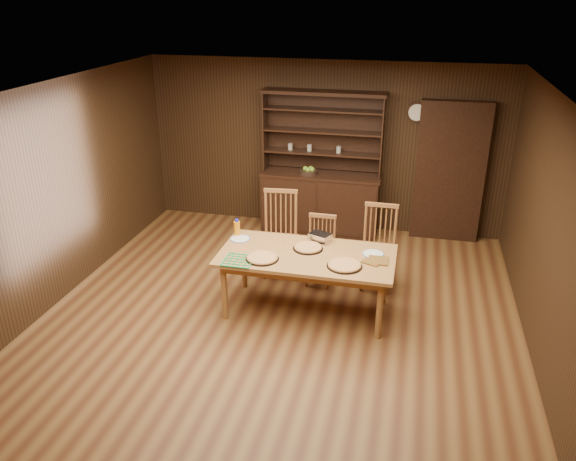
% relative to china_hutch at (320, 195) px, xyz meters
% --- Properties ---
extents(floor, '(6.00, 6.00, 0.00)m').
position_rel_china_hutch_xyz_m(floor, '(0.00, -2.75, -0.60)').
color(floor, brown).
rests_on(floor, ground).
extents(room_shell, '(6.00, 6.00, 6.00)m').
position_rel_china_hutch_xyz_m(room_shell, '(0.00, -2.75, 0.98)').
color(room_shell, beige).
rests_on(room_shell, floor).
extents(china_hutch, '(1.84, 0.52, 2.17)m').
position_rel_china_hutch_xyz_m(china_hutch, '(0.00, 0.00, 0.00)').
color(china_hutch, black).
rests_on(china_hutch, floor).
extents(doorway, '(1.00, 0.18, 2.10)m').
position_rel_china_hutch_xyz_m(doorway, '(1.90, 0.15, 0.45)').
color(doorway, black).
rests_on(doorway, floor).
extents(wall_clock, '(0.30, 0.05, 0.30)m').
position_rel_china_hutch_xyz_m(wall_clock, '(1.35, 0.20, 1.30)').
color(wall_clock, black).
rests_on(wall_clock, room_shell).
extents(dining_table, '(2.01, 1.01, 0.75)m').
position_rel_china_hutch_xyz_m(dining_table, '(0.27, -2.43, 0.08)').
color(dining_table, '#B1753D').
rests_on(dining_table, floor).
extents(chair_left, '(0.51, 0.49, 1.14)m').
position_rel_china_hutch_xyz_m(chair_left, '(-0.28, -1.51, 0.01)').
color(chair_left, '#9D6535').
rests_on(chair_left, floor).
extents(chair_center, '(0.38, 0.36, 0.91)m').
position_rel_china_hutch_xyz_m(chair_center, '(0.30, -1.66, -0.12)').
color(chair_center, '#9D6535').
rests_on(chair_center, floor).
extents(chair_right, '(0.45, 0.43, 1.08)m').
position_rel_china_hutch_xyz_m(chair_right, '(1.03, -1.57, -0.02)').
color(chair_right, '#9D6535').
rests_on(chair_right, floor).
extents(pizza_left, '(0.38, 0.38, 0.04)m').
position_rel_china_hutch_xyz_m(pizza_left, '(-0.19, -2.68, 0.17)').
color(pizza_left, black).
rests_on(pizza_left, dining_table).
extents(pizza_right, '(0.39, 0.39, 0.04)m').
position_rel_china_hutch_xyz_m(pizza_right, '(0.73, -2.65, 0.17)').
color(pizza_right, black).
rests_on(pizza_right, dining_table).
extents(pizza_center, '(0.35, 0.35, 0.04)m').
position_rel_china_hutch_xyz_m(pizza_center, '(0.26, -2.30, 0.17)').
color(pizza_center, black).
rests_on(pizza_center, dining_table).
extents(cooling_rack, '(0.33, 0.33, 0.01)m').
position_rel_china_hutch_xyz_m(cooling_rack, '(-0.44, -2.78, 0.16)').
color(cooling_rack, '#0CA157').
rests_on(cooling_rack, dining_table).
extents(plate_left, '(0.24, 0.24, 0.02)m').
position_rel_china_hutch_xyz_m(plate_left, '(-0.60, -2.22, 0.16)').
color(plate_left, silver).
rests_on(plate_left, dining_table).
extents(plate_right, '(0.25, 0.25, 0.02)m').
position_rel_china_hutch_xyz_m(plate_right, '(1.01, -2.28, 0.16)').
color(plate_right, silver).
rests_on(plate_right, dining_table).
extents(foil_dish, '(0.29, 0.26, 0.10)m').
position_rel_china_hutch_xyz_m(foil_dish, '(0.36, -2.04, 0.20)').
color(foil_dish, white).
rests_on(foil_dish, dining_table).
extents(juice_bottle, '(0.08, 0.08, 0.22)m').
position_rel_china_hutch_xyz_m(juice_bottle, '(-0.67, -2.12, 0.25)').
color(juice_bottle, orange).
rests_on(juice_bottle, dining_table).
extents(pot_holder_a, '(0.23, 0.23, 0.02)m').
position_rel_china_hutch_xyz_m(pot_holder_a, '(1.08, -2.43, 0.16)').
color(pot_holder_a, '#AC1313').
rests_on(pot_holder_a, dining_table).
extents(pot_holder_b, '(0.26, 0.26, 0.01)m').
position_rel_china_hutch_xyz_m(pot_holder_b, '(1.02, -2.46, 0.16)').
color(pot_holder_b, '#AC1313').
rests_on(pot_holder_b, dining_table).
extents(fruit_bowl, '(0.28, 0.28, 0.12)m').
position_rel_china_hutch_xyz_m(fruit_bowl, '(-0.18, -0.07, 0.39)').
color(fruit_bowl, black).
rests_on(fruit_bowl, china_hutch).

